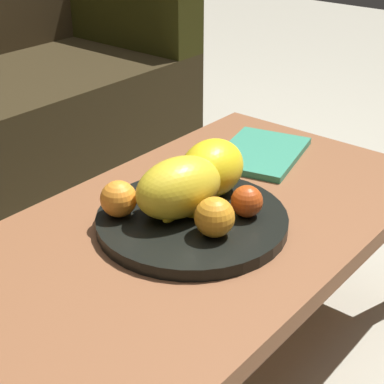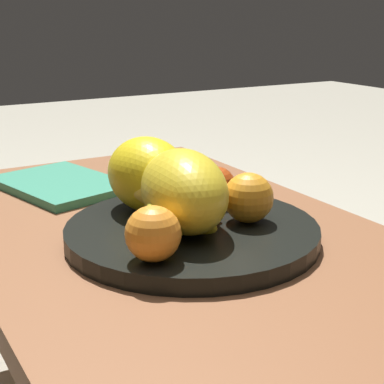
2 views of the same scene
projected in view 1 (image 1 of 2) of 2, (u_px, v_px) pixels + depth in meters
name	position (u px, v px, depth m)	size (l,w,h in m)	color
ground_plane	(198.00, 364.00, 1.41)	(8.00, 8.00, 0.00)	#A8A28F
coffee_table	(199.00, 237.00, 1.25)	(1.07, 0.60, 0.38)	brown
fruit_bowl	(192.00, 220.00, 1.20)	(0.37, 0.37, 0.03)	black
melon_large_front	(179.00, 187.00, 1.17)	(0.18, 0.12, 0.12)	yellow
melon_smaller_beside	(212.00, 168.00, 1.24)	(0.15, 0.12, 0.12)	yellow
orange_front	(215.00, 217.00, 1.11)	(0.07, 0.07, 0.07)	orange
orange_left	(119.00, 199.00, 1.18)	(0.07, 0.07, 0.07)	orange
apple_front	(247.00, 201.00, 1.18)	(0.06, 0.06, 0.06)	#B54214
banana_bunch	(178.00, 198.00, 1.20)	(0.16, 0.15, 0.06)	yellow
magazine	(261.00, 153.00, 1.49)	(0.25, 0.18, 0.02)	#378A6A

